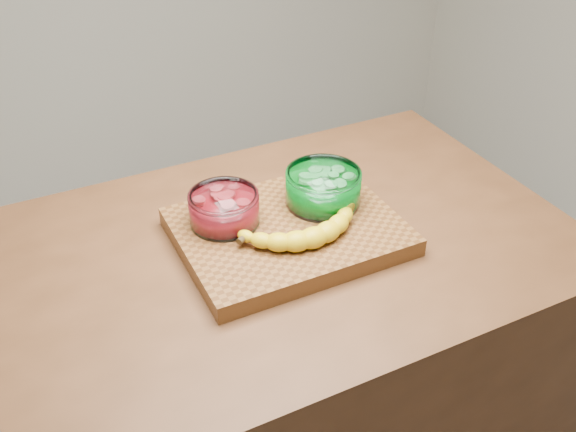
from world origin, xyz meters
name	(u,v)px	position (x,y,z in m)	size (l,w,h in m)	color
counter	(288,382)	(0.00, 0.00, 0.45)	(1.20, 0.80, 0.90)	#502E18
cutting_board	(288,232)	(0.00, 0.00, 0.92)	(0.45, 0.35, 0.04)	brown
bowl_red	(224,209)	(-0.11, 0.06, 0.97)	(0.15, 0.15, 0.07)	white
bowl_green	(323,188)	(0.10, 0.04, 0.98)	(0.16, 0.16, 0.08)	white
banana	(305,229)	(0.01, -0.06, 0.96)	(0.30, 0.13, 0.04)	gold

